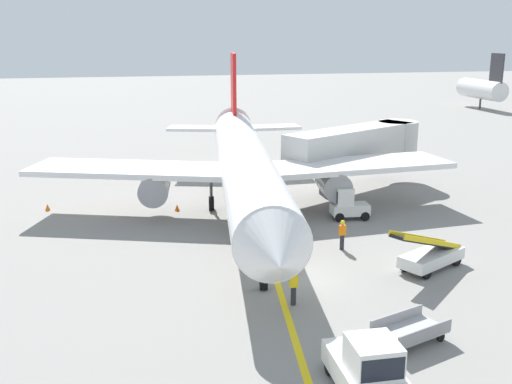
% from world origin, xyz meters
% --- Properties ---
extents(ground_plane, '(300.00, 300.00, 0.00)m').
position_xyz_m(ground_plane, '(0.00, 0.00, 0.00)').
color(ground_plane, gray).
extents(taxi_line_yellow, '(11.05, 79.31, 0.01)m').
position_xyz_m(taxi_line_yellow, '(-0.15, 5.00, 0.00)').
color(taxi_line_yellow, yellow).
rests_on(taxi_line_yellow, ground).
extents(airliner, '(28.35, 35.31, 10.10)m').
position_xyz_m(airliner, '(-0.08, 11.06, 3.42)').
color(airliner, white).
rests_on(airliner, ground).
extents(jet_bridge, '(12.53, 8.27, 4.85)m').
position_xyz_m(jet_bridge, '(10.13, 16.03, 3.54)').
color(jet_bridge, beige).
rests_on(jet_bridge, ground).
extents(pushback_tug, '(2.00, 3.65, 2.20)m').
position_xyz_m(pushback_tug, '(-0.38, -9.96, 0.99)').
color(pushback_tug, silver).
rests_on(pushback_tug, ground).
extents(baggage_tug_near_wing, '(2.51, 1.54, 2.10)m').
position_xyz_m(baggage_tug_near_wing, '(6.22, 8.82, 0.93)').
color(baggage_tug_near_wing, silver).
rests_on(baggage_tug_near_wing, ground).
extents(belt_loader_forward_hold, '(5.01, 3.43, 2.59)m').
position_xyz_m(belt_loader_forward_hold, '(7.16, -0.26, 0.78)').
color(belt_loader_forward_hold, silver).
rests_on(belt_loader_forward_hold, ground).
extents(baggage_cart_loaded, '(3.81, 2.40, 0.94)m').
position_xyz_m(baggage_cart_loaded, '(2.67, -7.01, 0.47)').
color(baggage_cart_loaded, '#A5A5A8').
rests_on(baggage_cart_loaded, ground).
extents(ground_crew_marshaller, '(0.36, 0.24, 1.70)m').
position_xyz_m(ground_crew_marshaller, '(-0.80, -2.77, 0.91)').
color(ground_crew_marshaller, '#26262D').
rests_on(ground_crew_marshaller, ground).
extents(ground_crew_wing_walker, '(0.36, 0.24, 1.70)m').
position_xyz_m(ground_crew_wing_walker, '(3.82, 3.46, 0.91)').
color(ground_crew_wing_walker, '#26262D').
rests_on(ground_crew_wing_walker, ground).
extents(safety_cone_nose_left, '(0.36, 0.36, 0.44)m').
position_xyz_m(safety_cone_nose_left, '(-12.94, 15.17, 0.22)').
color(safety_cone_nose_left, orange).
rests_on(safety_cone_nose_left, ground).
extents(safety_cone_nose_right, '(0.36, 0.36, 0.44)m').
position_xyz_m(safety_cone_nose_right, '(3.66, 12.83, 0.22)').
color(safety_cone_nose_right, orange).
rests_on(safety_cone_nose_right, ground).
extents(safety_cone_wingtip_left, '(0.36, 0.36, 0.44)m').
position_xyz_m(safety_cone_wingtip_left, '(1.42, 5.19, 0.22)').
color(safety_cone_wingtip_left, orange).
rests_on(safety_cone_wingtip_left, ground).
extents(safety_cone_wingtip_right, '(0.36, 0.36, 0.44)m').
position_xyz_m(safety_cone_wingtip_right, '(-4.36, 13.11, 0.22)').
color(safety_cone_wingtip_right, orange).
rests_on(safety_cone_wingtip_right, ground).
extents(distant_aircraft_far_left, '(3.00, 10.10, 8.80)m').
position_xyz_m(distant_aircraft_far_left, '(48.74, 60.22, 3.22)').
color(distant_aircraft_far_left, silver).
rests_on(distant_aircraft_far_left, ground).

